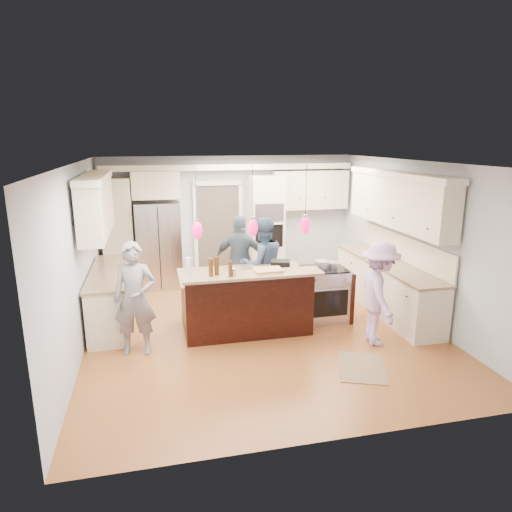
{
  "coord_description": "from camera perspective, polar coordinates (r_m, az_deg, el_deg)",
  "views": [
    {
      "loc": [
        -1.66,
        -6.84,
        3.05
      ],
      "look_at": [
        0.0,
        0.35,
        1.15
      ],
      "focal_mm": 32.0,
      "sensor_mm": 36.0,
      "label": 1
    }
  ],
  "objects": [
    {
      "name": "oven_column",
      "position": [
        9.99,
        1.21,
        3.48
      ],
      "size": [
        0.72,
        0.69,
        2.3
      ],
      "color": "beige",
      "rests_on": "ground"
    },
    {
      "name": "floor_rug",
      "position": [
        6.61,
        13.08,
        -13.38
      ],
      "size": [
        0.89,
        1.05,
        0.01
      ],
      "primitive_type": "cube",
      "rotation": [
        0.0,
        0.0,
        -0.36
      ],
      "color": "olive",
      "rests_on": "ground"
    },
    {
      "name": "beer_bottle_b",
      "position": [
        6.57,
        -3.23,
        -1.63
      ],
      "size": [
        0.06,
        0.06,
        0.23
      ],
      "primitive_type": "cylinder",
      "rotation": [
        0.0,
        0.0,
        0.08
      ],
      "color": "#41230B",
      "rests_on": "kitchen_island"
    },
    {
      "name": "beer_bottle_c",
      "position": [
        6.65,
        -4.94,
        -1.24
      ],
      "size": [
        0.07,
        0.07,
        0.28
      ],
      "primitive_type": "cylinder",
      "rotation": [
        0.0,
        0.0,
        0.03
      ],
      "color": "#41230B",
      "rests_on": "kitchen_island"
    },
    {
      "name": "pot_small",
      "position": [
        7.88,
        9.48,
        -1.08
      ],
      "size": [
        0.2,
        0.2,
        0.1
      ],
      "primitive_type": "cylinder",
      "color": "#B7B7BC",
      "rests_on": "island_range"
    },
    {
      "name": "beer_bottle_a",
      "position": [
        6.6,
        -5.67,
        -1.41
      ],
      "size": [
        0.08,
        0.08,
        0.27
      ],
      "primitive_type": "cylinder",
      "rotation": [
        0.0,
        0.0,
        -0.28
      ],
      "color": "#41230B",
      "rests_on": "kitchen_island"
    },
    {
      "name": "refrigerator",
      "position": [
        9.72,
        -12.03,
        1.34
      ],
      "size": [
        0.9,
        0.7,
        1.8
      ],
      "primitive_type": "cube",
      "color": "#B7B7BC",
      "rests_on": "ground"
    },
    {
      "name": "back_upper_cabinets",
      "position": [
        9.74,
        -7.53,
        6.17
      ],
      "size": [
        5.3,
        0.61,
        2.54
      ],
      "color": "beige",
      "rests_on": "ground"
    },
    {
      "name": "island_range",
      "position": [
        7.97,
        8.52,
        -4.72
      ],
      "size": [
        0.82,
        0.71,
        0.92
      ],
      "color": "#B7B7BC",
      "rests_on": "ground"
    },
    {
      "name": "person_range_side",
      "position": [
        7.11,
        15.12,
        -4.56
      ],
      "size": [
        0.78,
        1.12,
        1.6
      ],
      "primitive_type": "imported",
      "rotation": [
        0.0,
        0.0,
        1.38
      ],
      "color": "#BF96CB",
      "rests_on": "ground"
    },
    {
      "name": "kitchen_island",
      "position": [
        7.51,
        -1.36,
        -5.54
      ],
      "size": [
        2.1,
        1.46,
        1.12
      ],
      "color": "black",
      "rests_on": "ground"
    },
    {
      "name": "person_far_left",
      "position": [
        8.22,
        0.84,
        -1.05
      ],
      "size": [
        0.91,
        0.76,
        1.71
      ],
      "primitive_type": "imported",
      "rotation": [
        0.0,
        0.0,
        3.28
      ],
      "color": "#344866",
      "rests_on": "ground"
    },
    {
      "name": "water_bottle",
      "position": [
        6.51,
        -8.42,
        -1.54
      ],
      "size": [
        0.08,
        0.08,
        0.31
      ],
      "primitive_type": "cylinder",
      "rotation": [
        0.0,
        0.0,
        0.09
      ],
      "color": "silver",
      "rests_on": "kitchen_island"
    },
    {
      "name": "person_bar_end",
      "position": [
        6.77,
        -14.9,
        -5.19
      ],
      "size": [
        0.66,
        0.48,
        1.66
      ],
      "primitive_type": "imported",
      "rotation": [
        0.0,
        0.0,
        -0.14
      ],
      "color": "slate",
      "rests_on": "ground"
    },
    {
      "name": "ground_plane",
      "position": [
        7.67,
        0.6,
        -8.99
      ],
      "size": [
        6.0,
        6.0,
        0.0
      ],
      "primitive_type": "plane",
      "color": "#A5602D",
      "rests_on": "ground"
    },
    {
      "name": "cutting_board",
      "position": [
        6.86,
        1.53,
        -1.77
      ],
      "size": [
        0.43,
        0.31,
        0.03
      ],
      "primitive_type": "cube",
      "rotation": [
        0.0,
        0.0,
        0.03
      ],
      "color": "tan",
      "rests_on": "kitchen_island"
    },
    {
      "name": "drink_can",
      "position": [
        6.6,
        -2.77,
        -2.06
      ],
      "size": [
        0.07,
        0.07,
        0.11
      ],
      "primitive_type": "cylinder",
      "rotation": [
        0.0,
        0.0,
        -0.25
      ],
      "color": "#B7B7BC",
      "rests_on": "kitchen_island"
    },
    {
      "name": "left_cabinets",
      "position": [
        7.93,
        -18.24,
        -0.86
      ],
      "size": [
        0.64,
        2.3,
        2.51
      ],
      "color": "beige",
      "rests_on": "ground"
    },
    {
      "name": "pendant_lights",
      "position": [
        6.6,
        -0.44,
        3.56
      ],
      "size": [
        1.75,
        0.15,
        1.03
      ],
      "color": "black",
      "rests_on": "ground"
    },
    {
      "name": "right_counter_run",
      "position": [
        8.47,
        16.41,
        0.22
      ],
      "size": [
        0.64,
        3.1,
        2.51
      ],
      "color": "beige",
      "rests_on": "ground"
    },
    {
      "name": "person_far_right",
      "position": [
        8.51,
        -1.9,
        -0.53
      ],
      "size": [
        1.08,
        0.73,
        1.7
      ],
      "primitive_type": "imported",
      "rotation": [
        0.0,
        0.0,
        2.8
      ],
      "color": "#465863",
      "rests_on": "ground"
    },
    {
      "name": "room_shell",
      "position": [
        7.14,
        0.63,
        4.51
      ],
      "size": [
        5.54,
        6.04,
        2.72
      ],
      "color": "#B2BCC6",
      "rests_on": "ground"
    },
    {
      "name": "pot_large",
      "position": [
        7.77,
        8.21,
        -1.08
      ],
      "size": [
        0.24,
        0.24,
        0.14
      ],
      "primitive_type": "cylinder",
      "color": "#B7B7BC",
      "rests_on": "island_range"
    }
  ]
}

